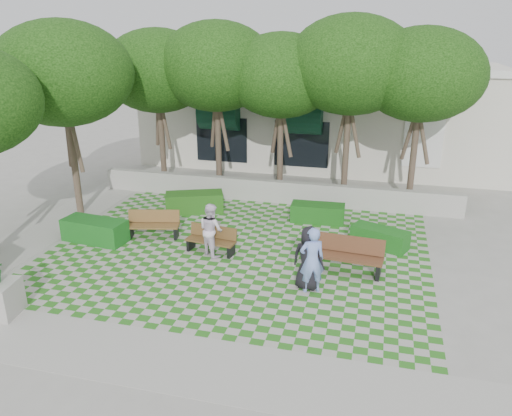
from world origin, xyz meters
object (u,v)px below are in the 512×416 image
(person_blue, at_px, (312,260))
(person_dark, at_px, (308,258))
(person_white, at_px, (211,230))
(hedge_midright, at_px, (318,213))
(hedge_midleft, at_px, (194,202))
(bench_west, at_px, (153,225))
(bench_mid, at_px, (211,240))
(hedge_east, at_px, (380,238))
(bench_east, at_px, (349,256))
(hedge_west, at_px, (95,230))

(person_blue, bearing_deg, person_dark, -76.08)
(person_blue, relative_size, person_white, 1.10)
(hedge_midright, distance_m, hedge_midleft, 4.83)
(bench_west, bearing_deg, hedge_midleft, 66.95)
(bench_mid, relative_size, hedge_midright, 0.86)
(hedge_midleft, height_order, person_blue, person_blue)
(hedge_midright, height_order, person_white, person_white)
(hedge_east, xyz_separation_m, person_blue, (-1.75, -3.52, 0.62))
(bench_mid, height_order, hedge_midleft, bench_mid)
(bench_east, distance_m, hedge_midright, 4.09)
(hedge_west, relative_size, person_blue, 1.16)
(person_blue, xyz_separation_m, person_white, (-3.42, 1.55, -0.08))
(hedge_west, height_order, person_white, person_white)
(bench_mid, relative_size, person_dark, 0.92)
(bench_east, distance_m, person_dark, 1.68)
(person_blue, bearing_deg, hedge_west, -35.10)
(hedge_midright, bearing_deg, hedge_midleft, -178.36)
(person_dark, bearing_deg, bench_mid, -14.96)
(bench_east, distance_m, person_white, 4.33)
(bench_east, relative_size, hedge_east, 1.13)
(person_dark, bearing_deg, person_blue, 137.39)
(bench_mid, relative_size, hedge_west, 0.77)
(bench_mid, xyz_separation_m, person_dark, (3.37, -1.58, 0.50))
(bench_west, xyz_separation_m, person_blue, (5.83, -2.40, 0.49))
(bench_west, height_order, person_white, person_white)
(hedge_east, xyz_separation_m, hedge_midleft, (-7.13, 1.60, 0.07))
(bench_west, distance_m, person_white, 2.58)
(bench_west, xyz_separation_m, hedge_west, (-1.77, -0.81, -0.07))
(bench_mid, bearing_deg, hedge_east, 26.30)
(bench_west, bearing_deg, person_dark, -35.01)
(bench_west, bearing_deg, bench_east, -21.74)
(bench_mid, height_order, hedge_west, bench_mid)
(person_white, bearing_deg, hedge_midleft, -26.18)
(bench_west, relative_size, hedge_midright, 0.95)
(hedge_midright, bearing_deg, person_dark, -85.25)
(bench_west, distance_m, hedge_east, 7.66)
(bench_east, bearing_deg, person_dark, -123.35)
(bench_west, bearing_deg, hedge_east, -5.17)
(person_white, bearing_deg, hedge_west, 34.64)
(bench_mid, distance_m, hedge_east, 5.54)
(hedge_midleft, bearing_deg, bench_east, -30.46)
(hedge_west, bearing_deg, bench_west, 24.56)
(hedge_west, xyz_separation_m, person_white, (4.18, -0.03, 0.48))
(hedge_midright, bearing_deg, bench_mid, -129.89)
(hedge_west, bearing_deg, bench_east, -1.02)
(bench_east, distance_m, person_blue, 1.75)
(person_white, bearing_deg, hedge_midright, -92.68)
(hedge_midleft, bearing_deg, bench_mid, -60.86)
(bench_east, xyz_separation_m, hedge_east, (0.86, 2.09, -0.19))
(hedge_east, bearing_deg, person_blue, -116.47)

